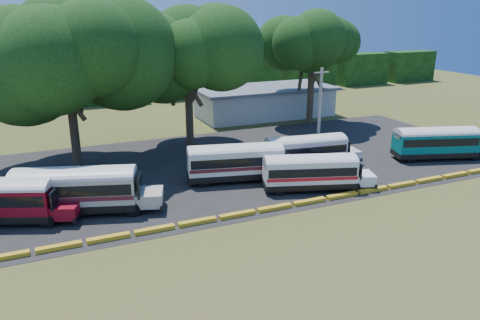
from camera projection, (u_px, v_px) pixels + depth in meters
name	position (u px, v px, depth m)	size (l,w,h in m)	color
ground	(223.00, 226.00, 32.02)	(160.00, 160.00, 0.00)	#414F1A
asphalt_strip	(185.00, 171.00, 42.87)	(64.00, 24.00, 0.02)	black
curb	(218.00, 218.00, 32.85)	(53.70, 0.45, 0.30)	yellow
terminal_building	(264.00, 101.00, 64.40)	(19.00, 9.00, 4.00)	beige
treeline_backdrop	(110.00, 84.00, 72.98)	(130.00, 4.00, 6.00)	black
bus_cream_west	(79.00, 188.00, 33.54)	(10.82, 5.63, 3.46)	black
bus_cream_east	(237.00, 160.00, 39.93)	(10.19, 4.61, 3.26)	black
bus_white_red	(312.00, 170.00, 37.92)	(9.36, 4.92, 3.00)	black
bus_white_blue	(308.00, 149.00, 43.58)	(9.38, 3.38, 3.02)	black
bus_teal	(438.00, 141.00, 45.83)	(9.99, 5.21, 3.20)	black
tree_west	(65.00, 51.00, 40.31)	(13.24, 13.24, 15.59)	#34281A
tree_center	(187.00, 47.00, 46.94)	(11.24, 11.24, 14.66)	#34281A
tree_east	(313.00, 45.00, 57.37)	(9.71, 9.71, 13.60)	#34281A
utility_pole	(320.00, 110.00, 47.02)	(1.60, 0.30, 8.67)	gray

